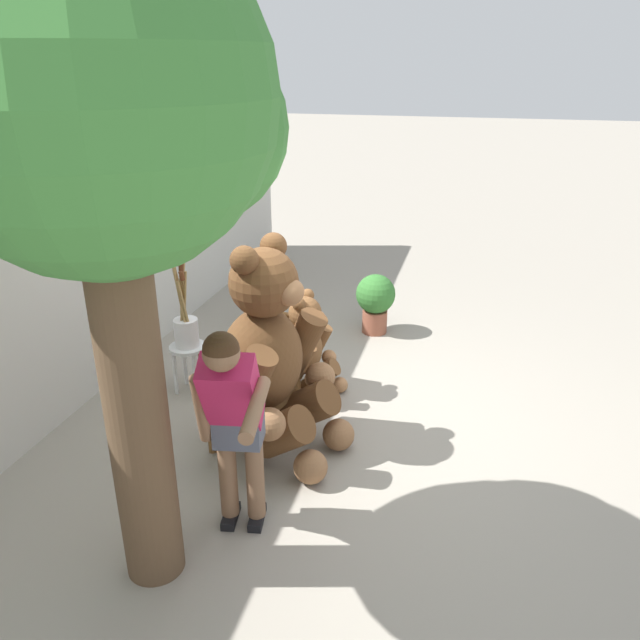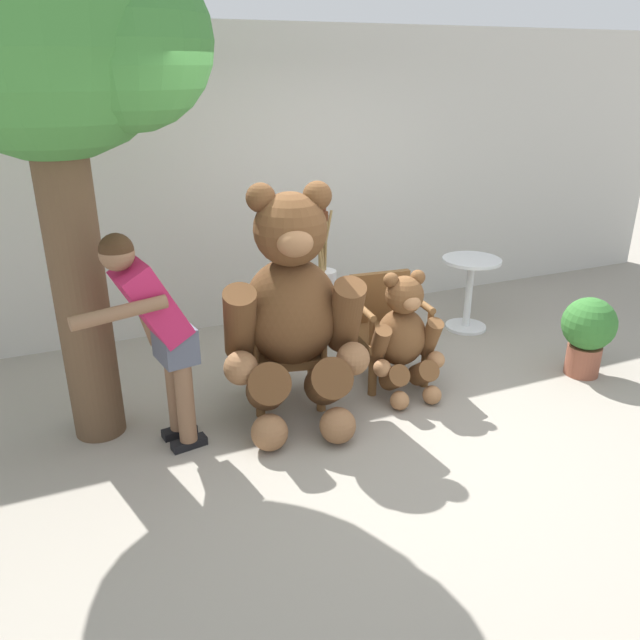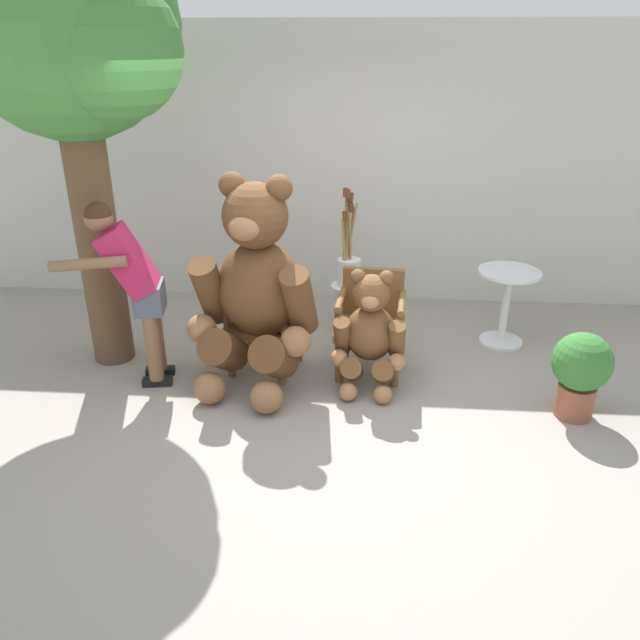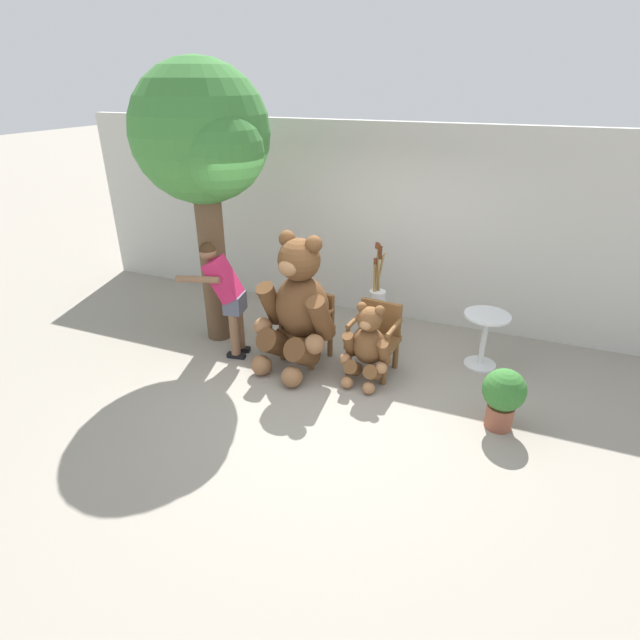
{
  "view_description": "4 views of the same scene",
  "coord_description": "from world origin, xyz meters",
  "px_view_note": "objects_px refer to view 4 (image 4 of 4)",
  "views": [
    {
      "loc": [
        -4.42,
        -0.98,
        2.89
      ],
      "look_at": [
        0.16,
        0.23,
        0.88
      ],
      "focal_mm": 35.0,
      "sensor_mm": 36.0,
      "label": 1
    },
    {
      "loc": [
        -1.89,
        -3.42,
        2.43
      ],
      "look_at": [
        -0.24,
        0.47,
        0.7
      ],
      "focal_mm": 35.0,
      "sensor_mm": 36.0,
      "label": 2
    },
    {
      "loc": [
        0.38,
        -4.1,
        2.64
      ],
      "look_at": [
        0.06,
        0.25,
        0.65
      ],
      "focal_mm": 35.0,
      "sensor_mm": 36.0,
      "label": 3
    },
    {
      "loc": [
        1.87,
        -4.57,
        3.32
      ],
      "look_at": [
        -0.25,
        0.62,
        0.59
      ],
      "focal_mm": 28.0,
      "sensor_mm": 36.0,
      "label": 4
    }
  ],
  "objects_px": {
    "wooden_chair_left": "(309,324)",
    "teddy_bear_large": "(297,305)",
    "teddy_bear_small": "(367,345)",
    "brush_bucket": "(377,294)",
    "wooden_chair_right": "(375,336)",
    "potted_plant": "(503,395)",
    "person_visitor": "(225,290)",
    "white_stool": "(376,315)",
    "round_side_table": "(485,334)",
    "patio_tree": "(204,142)"
  },
  "relations": [
    {
      "from": "teddy_bear_large",
      "to": "round_side_table",
      "type": "height_order",
      "value": "teddy_bear_large"
    },
    {
      "from": "wooden_chair_right",
      "to": "teddy_bear_small",
      "type": "bearing_deg",
      "value": -91.82
    },
    {
      "from": "person_visitor",
      "to": "patio_tree",
      "type": "xyz_separation_m",
      "value": [
        -0.34,
        0.35,
        1.72
      ]
    },
    {
      "from": "wooden_chair_right",
      "to": "patio_tree",
      "type": "distance_m",
      "value": 3.1
    },
    {
      "from": "wooden_chair_left",
      "to": "teddy_bear_large",
      "type": "height_order",
      "value": "teddy_bear_large"
    },
    {
      "from": "white_stool",
      "to": "potted_plant",
      "type": "height_order",
      "value": "potted_plant"
    },
    {
      "from": "teddy_bear_small",
      "to": "brush_bucket",
      "type": "xyz_separation_m",
      "value": [
        -0.21,
        1.09,
        0.19
      ]
    },
    {
      "from": "wooden_chair_right",
      "to": "white_stool",
      "type": "relative_size",
      "value": 1.87
    },
    {
      "from": "round_side_table",
      "to": "teddy_bear_small",
      "type": "bearing_deg",
      "value": -144.69
    },
    {
      "from": "person_visitor",
      "to": "white_stool",
      "type": "height_order",
      "value": "person_visitor"
    },
    {
      "from": "white_stool",
      "to": "brush_bucket",
      "type": "bearing_deg",
      "value": 168.98
    },
    {
      "from": "white_stool",
      "to": "wooden_chair_left",
      "type": "bearing_deg",
      "value": -130.16
    },
    {
      "from": "white_stool",
      "to": "potted_plant",
      "type": "distance_m",
      "value": 2.27
    },
    {
      "from": "patio_tree",
      "to": "potted_plant",
      "type": "relative_size",
      "value": 5.24
    },
    {
      "from": "patio_tree",
      "to": "wooden_chair_right",
      "type": "bearing_deg",
      "value": 0.16
    },
    {
      "from": "wooden_chair_right",
      "to": "teddy_bear_small",
      "type": "height_order",
      "value": "teddy_bear_small"
    },
    {
      "from": "teddy_bear_large",
      "to": "brush_bucket",
      "type": "xyz_separation_m",
      "value": [
        0.7,
        1.07,
        -0.17
      ]
    },
    {
      "from": "round_side_table",
      "to": "patio_tree",
      "type": "height_order",
      "value": "patio_tree"
    },
    {
      "from": "wooden_chair_right",
      "to": "patio_tree",
      "type": "relative_size",
      "value": 0.24
    },
    {
      "from": "teddy_bear_large",
      "to": "round_side_table",
      "type": "bearing_deg",
      "value": 21.74
    },
    {
      "from": "wooden_chair_left",
      "to": "patio_tree",
      "type": "relative_size",
      "value": 0.24
    },
    {
      "from": "person_visitor",
      "to": "round_side_table",
      "type": "height_order",
      "value": "person_visitor"
    },
    {
      "from": "round_side_table",
      "to": "patio_tree",
      "type": "distance_m",
      "value": 4.13
    },
    {
      "from": "teddy_bear_large",
      "to": "patio_tree",
      "type": "relative_size",
      "value": 0.48
    },
    {
      "from": "teddy_bear_small",
      "to": "round_side_table",
      "type": "height_order",
      "value": "teddy_bear_small"
    },
    {
      "from": "teddy_bear_small",
      "to": "wooden_chair_left",
      "type": "bearing_deg",
      "value": 161.47
    },
    {
      "from": "wooden_chair_left",
      "to": "wooden_chair_right",
      "type": "bearing_deg",
      "value": 0.08
    },
    {
      "from": "person_visitor",
      "to": "potted_plant",
      "type": "relative_size",
      "value": 2.24
    },
    {
      "from": "teddy_bear_large",
      "to": "wooden_chair_right",
      "type": "bearing_deg",
      "value": 16.47
    },
    {
      "from": "teddy_bear_small",
      "to": "person_visitor",
      "type": "relative_size",
      "value": 0.65
    },
    {
      "from": "round_side_table",
      "to": "potted_plant",
      "type": "height_order",
      "value": "round_side_table"
    },
    {
      "from": "potted_plant",
      "to": "white_stool",
      "type": "bearing_deg",
      "value": 141.15
    },
    {
      "from": "wooden_chair_left",
      "to": "brush_bucket",
      "type": "height_order",
      "value": "brush_bucket"
    },
    {
      "from": "wooden_chair_right",
      "to": "person_visitor",
      "type": "height_order",
      "value": "person_visitor"
    },
    {
      "from": "brush_bucket",
      "to": "round_side_table",
      "type": "relative_size",
      "value": 1.3
    },
    {
      "from": "brush_bucket",
      "to": "patio_tree",
      "type": "distance_m",
      "value": 2.91
    },
    {
      "from": "white_stool",
      "to": "brush_bucket",
      "type": "distance_m",
      "value": 0.32
    },
    {
      "from": "wooden_chair_right",
      "to": "brush_bucket",
      "type": "distance_m",
      "value": 0.85
    },
    {
      "from": "teddy_bear_small",
      "to": "brush_bucket",
      "type": "height_order",
      "value": "brush_bucket"
    },
    {
      "from": "person_visitor",
      "to": "white_stool",
      "type": "bearing_deg",
      "value": 34.63
    },
    {
      "from": "wooden_chair_right",
      "to": "person_visitor",
      "type": "bearing_deg",
      "value": -169.3
    },
    {
      "from": "brush_bucket",
      "to": "patio_tree",
      "type": "bearing_deg",
      "value": -158.17
    },
    {
      "from": "brush_bucket",
      "to": "potted_plant",
      "type": "distance_m",
      "value": 2.29
    },
    {
      "from": "potted_plant",
      "to": "teddy_bear_small",
      "type": "bearing_deg",
      "value": 167.92
    },
    {
      "from": "wooden_chair_left",
      "to": "person_visitor",
      "type": "distance_m",
      "value": 1.14
    },
    {
      "from": "wooden_chair_right",
      "to": "patio_tree",
      "type": "xyz_separation_m",
      "value": [
        -2.22,
        -0.01,
        2.17
      ]
    },
    {
      "from": "wooden_chair_left",
      "to": "teddy_bear_large",
      "type": "bearing_deg",
      "value": -96.97
    },
    {
      "from": "wooden_chair_right",
      "to": "teddy_bear_small",
      "type": "distance_m",
      "value": 0.3
    },
    {
      "from": "wooden_chair_right",
      "to": "potted_plant",
      "type": "distance_m",
      "value": 1.67
    },
    {
      "from": "teddy_bear_large",
      "to": "potted_plant",
      "type": "height_order",
      "value": "teddy_bear_large"
    }
  ]
}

